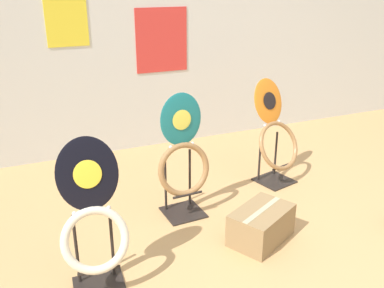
% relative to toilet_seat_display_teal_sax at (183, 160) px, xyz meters
% --- Properties ---
extents(ground_plane, '(14.00, 14.00, 0.00)m').
position_rel_toilet_seat_display_teal_sax_xyz_m(ground_plane, '(0.47, -1.06, -0.43)').
color(ground_plane, tan).
extents(wall_back, '(8.00, 0.07, 2.60)m').
position_rel_toilet_seat_display_teal_sax_xyz_m(wall_back, '(0.47, 1.43, 0.87)').
color(wall_back, silver).
rests_on(wall_back, ground_plane).
extents(toilet_seat_display_teal_sax, '(0.40, 0.29, 0.91)m').
position_rel_toilet_seat_display_teal_sax_xyz_m(toilet_seat_display_teal_sax, '(0.00, 0.00, 0.00)').
color(toilet_seat_display_teal_sax, black).
rests_on(toilet_seat_display_teal_sax, ground_plane).
extents(toilet_seat_display_orange_sun, '(0.46, 0.41, 0.86)m').
position_rel_toilet_seat_display_teal_sax_xyz_m(toilet_seat_display_orange_sun, '(0.90, 0.21, -0.02)').
color(toilet_seat_display_orange_sun, black).
rests_on(toilet_seat_display_orange_sun, ground_plane).
extents(toilet_seat_display_jazz_black, '(0.37, 0.31, 0.87)m').
position_rel_toilet_seat_display_teal_sax_xyz_m(toilet_seat_display_jazz_black, '(-0.74, -0.56, -0.03)').
color(toilet_seat_display_jazz_black, black).
rests_on(toilet_seat_display_jazz_black, ground_plane).
extents(storage_box, '(0.50, 0.44, 0.22)m').
position_rel_toilet_seat_display_teal_sax_xyz_m(storage_box, '(0.34, -0.51, -0.32)').
color(storage_box, '#93754C').
rests_on(storage_box, ground_plane).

